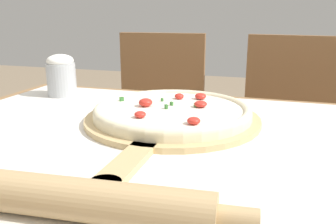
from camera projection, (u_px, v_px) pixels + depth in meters
dining_table at (159, 195)px, 0.75m from camera, size 1.12×0.82×0.75m
towel_cloth at (158, 137)px, 0.71m from camera, size 1.04×0.74×0.00m
pizza_peel at (170, 121)px, 0.79m from camera, size 0.39×0.56×0.01m
pizza at (172, 111)px, 0.80m from camera, size 0.35×0.35×0.04m
rolling_pin at (53, 196)px, 0.43m from camera, size 0.48×0.08×0.05m
chair_left at (158, 122)px, 1.57m from camera, size 0.43×0.43×0.91m
chair_right at (287, 134)px, 1.41m from camera, size 0.44×0.44×0.91m
flour_cup at (61, 75)px, 1.04m from camera, size 0.08×0.08×0.12m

